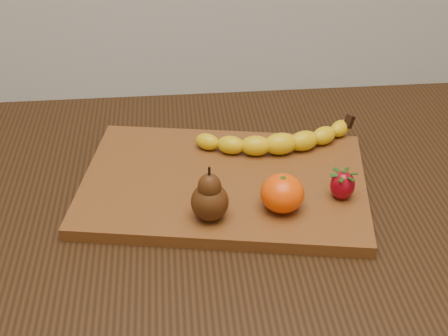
{
  "coord_description": "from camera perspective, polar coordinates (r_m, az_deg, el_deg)",
  "views": [
    {
      "loc": [
        -0.14,
        -0.8,
        1.35
      ],
      "look_at": [
        -0.06,
        0.01,
        0.8
      ],
      "focal_mm": 50.0,
      "sensor_mm": 36.0,
      "label": 1
    }
  ],
  "objects": [
    {
      "name": "banana",
      "position": [
        1.05,
        5.2,
        2.22
      ],
      "size": [
        0.24,
        0.08,
        0.04
      ],
      "primitive_type": null,
      "rotation": [
        0.0,
        0.0,
        0.09
      ],
      "color": "yellow",
      "rests_on": "cutting_board"
    },
    {
      "name": "cutting_board",
      "position": [
        1.0,
        0.0,
        -1.42
      ],
      "size": [
        0.5,
        0.38,
        0.02
      ],
      "primitive_type": "cube",
      "rotation": [
        0.0,
        0.0,
        -0.18
      ],
      "color": "brown",
      "rests_on": "table"
    },
    {
      "name": "table",
      "position": [
        1.07,
        3.26,
        -6.34
      ],
      "size": [
        1.0,
        0.7,
        0.76
      ],
      "color": "black",
      "rests_on": "ground"
    },
    {
      "name": "pear",
      "position": [
        0.89,
        -1.33,
        -2.31
      ],
      "size": [
        0.06,
        0.06,
        0.09
      ],
      "primitive_type": null,
      "rotation": [
        0.0,
        0.0,
        0.17
      ],
      "color": "#42210A",
      "rests_on": "cutting_board"
    },
    {
      "name": "mandarin",
      "position": [
        0.92,
        5.35,
        -2.31
      ],
      "size": [
        0.08,
        0.08,
        0.06
      ],
      "primitive_type": "ellipsoid",
      "rotation": [
        0.0,
        0.0,
        0.17
      ],
      "color": "#F64702",
      "rests_on": "cutting_board"
    },
    {
      "name": "strawberry",
      "position": [
        0.96,
        10.79,
        -1.47
      ],
      "size": [
        0.04,
        0.04,
        0.05
      ],
      "primitive_type": null,
      "rotation": [
        0.0,
        0.0,
        0.01
      ],
      "color": "maroon",
      "rests_on": "cutting_board"
    }
  ]
}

